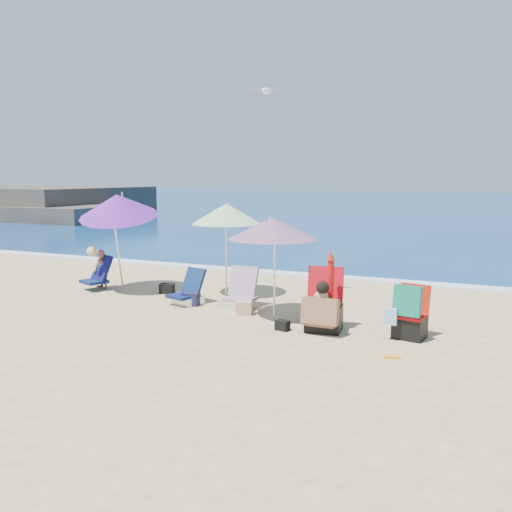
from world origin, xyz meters
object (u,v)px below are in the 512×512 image
at_px(umbrella_turquoise, 272,229).
at_px(seagull, 266,91).
at_px(furled_umbrella, 330,288).
at_px(camp_chair_right, 409,319).
at_px(person_left, 100,269).
at_px(umbrella_blue, 118,205).
at_px(camp_chair_left, 324,312).
at_px(chair_rainbow, 238,298).
at_px(umbrella_striped, 227,214).
at_px(chair_navy, 188,294).
at_px(person_center, 321,309).

relative_size(umbrella_turquoise, seagull, 2.40).
height_order(umbrella_turquoise, furled_umbrella, umbrella_turquoise).
distance_m(camp_chair_right, person_left, 7.25).
relative_size(umbrella_blue, camp_chair_right, 2.64).
relative_size(furled_umbrella, camp_chair_left, 1.29).
bearing_deg(camp_chair_left, camp_chair_right, 3.49).
bearing_deg(furled_umbrella, chair_rainbow, 157.74).
xyz_separation_m(umbrella_blue, seagull, (3.18, 1.00, 2.43)).
xyz_separation_m(umbrella_striped, chair_navy, (-0.37, -1.06, -1.61)).
height_order(umbrella_turquoise, camp_chair_right, umbrella_turquoise).
bearing_deg(chair_navy, camp_chair_left, -13.59).
distance_m(umbrella_blue, camp_chair_right, 6.84).
distance_m(camp_chair_right, seagull, 5.68).
height_order(chair_navy, seagull, seagull).
height_order(umbrella_turquoise, umbrella_striped, umbrella_striped).
bearing_deg(chair_navy, umbrella_striped, 70.66).
relative_size(camp_chair_right, seagull, 1.15).
distance_m(chair_navy, seagull, 4.58).
relative_size(umbrella_blue, seagull, 3.04).
height_order(chair_rainbow, camp_chair_right, camp_chair_right).
distance_m(umbrella_turquoise, person_center, 1.82).
relative_size(furled_umbrella, person_left, 1.34).
height_order(umbrella_striped, person_left, umbrella_striped).
bearing_deg(umbrella_blue, seagull, 17.41).
height_order(chair_navy, person_left, person_left).
distance_m(camp_chair_left, seagull, 5.02).
bearing_deg(camp_chair_right, umbrella_blue, 170.57).
bearing_deg(camp_chair_right, umbrella_turquoise, 172.16).
bearing_deg(camp_chair_left, umbrella_turquoise, 158.94).
xyz_separation_m(camp_chair_right, seagull, (-3.37, 2.09, 4.07)).
xyz_separation_m(furled_umbrella, chair_rainbow, (-2.12, 0.87, -0.54)).
xyz_separation_m(chair_rainbow, seagull, (0.04, 1.35, 4.18)).
relative_size(umbrella_striped, umbrella_blue, 0.86).
xyz_separation_m(umbrella_blue, camp_chair_right, (6.55, -1.09, -1.64)).
height_order(furled_umbrella, chair_rainbow, furled_umbrella).
height_order(person_left, seagull, seagull).
bearing_deg(camp_chair_left, umbrella_striped, 146.53).
relative_size(umbrella_striped, camp_chair_right, 2.27).
bearing_deg(chair_navy, person_center, -17.69).
relative_size(camp_chair_left, camp_chair_right, 1.18).
xyz_separation_m(umbrella_blue, furled_umbrella, (5.27, -1.22, -1.21)).
height_order(furled_umbrella, camp_chair_left, furled_umbrella).
distance_m(umbrella_blue, person_left, 1.62).
distance_m(umbrella_turquoise, umbrella_blue, 4.10).
xyz_separation_m(furled_umbrella, camp_chair_left, (-0.12, 0.04, -0.44)).
relative_size(umbrella_turquoise, camp_chair_right, 2.08).
relative_size(chair_rainbow, camp_chair_left, 0.75).
distance_m(chair_navy, camp_chair_left, 3.22).
bearing_deg(umbrella_turquoise, camp_chair_left, -21.06).
bearing_deg(person_left, umbrella_striped, 11.16).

